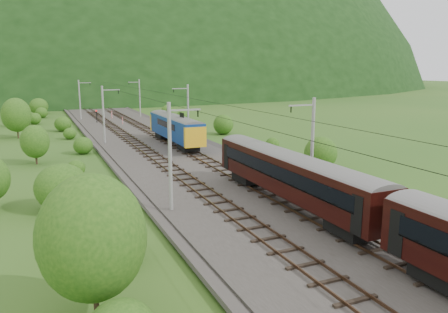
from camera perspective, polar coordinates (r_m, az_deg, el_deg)
name	(u,v)px	position (r m, az deg, el deg)	size (l,w,h in m)	color
ground	(246,203)	(35.33, 2.85, -6.12)	(600.00, 600.00, 0.00)	#2D5B1C
railbed	(202,174)	(44.13, -2.94, -2.33)	(14.00, 220.00, 0.30)	#38332D
track_left	(179,174)	(43.31, -5.91, -2.34)	(2.40, 220.00, 0.27)	#523623
track_right	(223,170)	(44.95, -0.08, -1.77)	(2.40, 220.00, 0.27)	#523623
catenary_left	(104,113)	(63.06, -15.41, 5.46)	(2.54, 192.28, 8.00)	gray
catenary_right	(188,110)	(65.92, -4.78, 6.07)	(2.54, 192.28, 8.00)	gray
overhead_wires	(201,105)	(43.00, -3.03, 6.70)	(4.83, 198.00, 0.03)	black
mountain_main	(58,86)	(290.70, -20.87, 8.65)	(504.00, 360.00, 244.00)	black
hazard_post_near	(112,114)	(94.63, -14.44, 5.34)	(0.18, 0.18, 1.64)	red
hazard_post_far	(123,121)	(84.33, -13.11, 4.59)	(0.15, 0.15, 1.36)	red
signal	(97,115)	(88.34, -16.30, 5.20)	(0.26, 0.26, 2.39)	black
vegetation_left	(45,164)	(41.03, -22.37, -0.93)	(11.52, 145.10, 6.50)	#234F15
vegetation_right	(305,153)	(49.31, 10.58, 0.39)	(5.79, 108.07, 3.18)	#234F15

